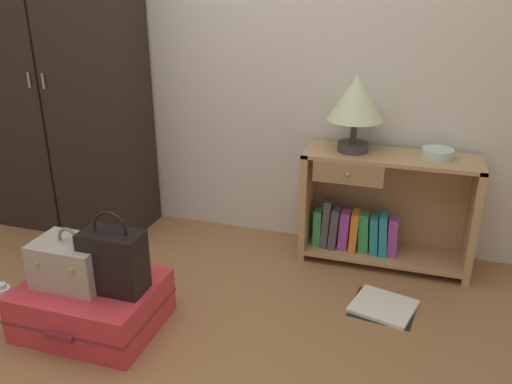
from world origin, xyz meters
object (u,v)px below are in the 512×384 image
(wardrobe, at_px, (61,74))
(suitcase_large, at_px, (93,305))
(bottle, at_px, (4,301))
(table_lamp, at_px, (356,101))
(handbag, at_px, (114,260))
(train_case, at_px, (72,262))
(bowl, at_px, (438,153))
(open_book_on_floor, at_px, (383,307))
(bookshelf, at_px, (379,210))

(wardrobe, relative_size, suitcase_large, 3.17)
(wardrobe, relative_size, bottle, 11.36)
(table_lamp, distance_m, handbag, 1.51)
(train_case, bearing_deg, handbag, 2.59)
(bowl, relative_size, suitcase_large, 0.27)
(suitcase_large, relative_size, bottle, 3.58)
(handbag, bearing_deg, wardrobe, 132.41)
(bowl, height_order, bottle, bowl)
(train_case, xyz_separation_m, open_book_on_floor, (1.39, 0.58, -0.33))
(table_lamp, xyz_separation_m, open_book_on_floor, (0.27, -0.50, -0.94))
(table_lamp, height_order, bottle, table_lamp)
(bowl, height_order, handbag, bowl)
(table_lamp, distance_m, suitcase_large, 1.71)
(suitcase_large, xyz_separation_m, open_book_on_floor, (1.32, 0.57, -0.11))
(bottle, bearing_deg, bowl, 30.12)
(handbag, distance_m, bottle, 0.69)
(bookshelf, height_order, bottle, bookshelf)
(bowl, relative_size, open_book_on_floor, 0.48)
(wardrobe, bearing_deg, suitcase_large, -52.37)
(wardrobe, distance_m, table_lamp, 1.82)
(bookshelf, xyz_separation_m, handbag, (-1.08, -1.08, 0.07))
(table_lamp, distance_m, open_book_on_floor, 1.09)
(bookshelf, height_order, open_book_on_floor, bookshelf)
(train_case, bearing_deg, bowl, 34.92)
(bookshelf, xyz_separation_m, table_lamp, (-0.18, -0.01, 0.63))
(table_lamp, height_order, suitcase_large, table_lamp)
(table_lamp, bearing_deg, wardrobe, -178.09)
(wardrobe, height_order, table_lamp, wardrobe)
(handbag, height_order, bottle, handbag)
(bookshelf, relative_size, table_lamp, 2.26)
(open_book_on_floor, bearing_deg, wardrobe, 168.24)
(suitcase_large, bearing_deg, bottle, -173.01)
(bookshelf, bearing_deg, suitcase_large, -138.67)
(table_lamp, xyz_separation_m, train_case, (-1.12, -1.08, -0.60))
(suitcase_large, bearing_deg, handbag, -1.07)
(train_case, xyz_separation_m, handbag, (0.22, 0.01, 0.04))
(wardrobe, xyz_separation_m, suitcase_large, (0.77, -1.00, -0.89))
(suitcase_large, distance_m, open_book_on_floor, 1.44)
(wardrobe, bearing_deg, open_book_on_floor, -11.76)
(handbag, xyz_separation_m, bottle, (-0.62, -0.06, -0.30))
(train_case, xyz_separation_m, bottle, (-0.40, -0.05, -0.26))
(handbag, bearing_deg, open_book_on_floor, 26.03)
(suitcase_large, bearing_deg, bowl, 35.92)
(suitcase_large, xyz_separation_m, bottle, (-0.47, -0.06, -0.04))
(bowl, distance_m, bottle, 2.36)
(suitcase_large, distance_m, train_case, 0.24)
(handbag, bearing_deg, bowl, 38.81)
(suitcase_large, height_order, train_case, train_case)
(train_case, distance_m, open_book_on_floor, 1.54)
(wardrobe, relative_size, train_case, 6.10)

